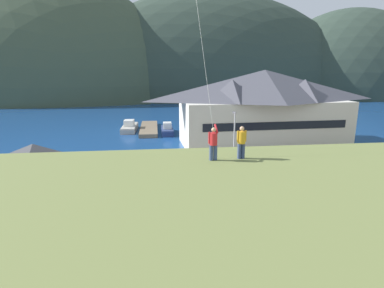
# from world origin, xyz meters

# --- Properties ---
(ground_plane) EXTENTS (600.00, 600.00, 0.00)m
(ground_plane) POSITION_xyz_m (0.00, 0.00, 0.00)
(ground_plane) COLOR #66604C
(parking_lot_pad) EXTENTS (40.00, 20.00, 0.10)m
(parking_lot_pad) POSITION_xyz_m (0.00, 5.00, 0.05)
(parking_lot_pad) COLOR gray
(parking_lot_pad) RESTS_ON ground
(bay_water) EXTENTS (360.00, 84.00, 0.03)m
(bay_water) POSITION_xyz_m (0.00, 60.00, 0.01)
(bay_water) COLOR navy
(bay_water) RESTS_ON ground
(far_hill_east_peak) EXTENTS (114.50, 65.32, 93.54)m
(far_hill_east_peak) POSITION_xyz_m (-45.76, 108.32, 0.00)
(far_hill_east_peak) COLOR #3D4C38
(far_hill_east_peak) RESTS_ON ground
(far_hill_center_saddle) EXTENTS (131.00, 56.38, 86.40)m
(far_hill_center_saddle) POSITION_xyz_m (20.83, 111.30, 0.00)
(far_hill_center_saddle) COLOR #2D3D33
(far_hill_center_saddle) RESTS_ON ground
(far_hill_far_shoulder) EXTENTS (82.74, 59.89, 76.44)m
(far_hill_far_shoulder) POSITION_xyz_m (85.53, 111.75, 0.00)
(far_hill_far_shoulder) COLOR #2D3D33
(far_hill_far_shoulder) RESTS_ON ground
(harbor_lodge) EXTENTS (26.61, 12.28, 11.28)m
(harbor_lodge) POSITION_xyz_m (13.18, 22.61, 6.00)
(harbor_lodge) COLOR beige
(harbor_lodge) RESTS_ON ground
(storage_shed_near_lot) EXTENTS (7.90, 6.82, 5.19)m
(storage_shed_near_lot) POSITION_xyz_m (-13.33, 3.88, 2.70)
(storage_shed_near_lot) COLOR beige
(storage_shed_near_lot) RESTS_ON ground
(wharf_dock) EXTENTS (3.20, 14.54, 0.70)m
(wharf_dock) POSITION_xyz_m (-4.54, 35.99, 0.35)
(wharf_dock) COLOR #70604C
(wharf_dock) RESTS_ON ground
(moored_boat_wharfside) EXTENTS (2.78, 8.13, 2.16)m
(moored_boat_wharfside) POSITION_xyz_m (-8.20, 35.99, 0.72)
(moored_boat_wharfside) COLOR #A8A399
(moored_boat_wharfside) RESTS_ON ground
(moored_boat_outer_mooring) EXTENTS (2.08, 6.49, 2.16)m
(moored_boat_outer_mooring) POSITION_xyz_m (-1.17, 32.29, 0.72)
(moored_boat_outer_mooring) COLOR navy
(moored_boat_outer_mooring) RESTS_ON ground
(parked_car_lone_by_shed) EXTENTS (4.31, 2.27, 1.82)m
(parked_car_lone_by_shed) POSITION_xyz_m (13.30, 6.04, 1.06)
(parked_car_lone_by_shed) COLOR slate
(parked_car_lone_by_shed) RESTS_ON parking_lot_pad
(parked_car_front_row_red) EXTENTS (4.33, 2.31, 1.82)m
(parked_car_front_row_red) POSITION_xyz_m (5.76, 7.46, 1.06)
(parked_car_front_row_red) COLOR silver
(parked_car_front_row_red) RESTS_ON parking_lot_pad
(parked_car_corner_spot) EXTENTS (4.34, 2.34, 1.82)m
(parked_car_corner_spot) POSITION_xyz_m (-4.53, 1.36, 1.06)
(parked_car_corner_spot) COLOR slate
(parked_car_corner_spot) RESTS_ON parking_lot_pad
(parked_car_back_row_right) EXTENTS (4.22, 2.09, 1.82)m
(parked_car_back_row_right) POSITION_xyz_m (-5.22, 6.30, 1.06)
(parked_car_back_row_right) COLOR slate
(parked_car_back_row_right) RESTS_ON parking_lot_pad
(parked_car_front_row_end) EXTENTS (4.32, 2.29, 1.82)m
(parked_car_front_row_end) POSITION_xyz_m (0.45, 6.66, 1.06)
(parked_car_front_row_end) COLOR silver
(parked_car_front_row_end) RESTS_ON parking_lot_pad
(parked_car_front_row_silver) EXTENTS (4.33, 2.32, 1.82)m
(parked_car_front_row_silver) POSITION_xyz_m (7.30, 0.50, 1.06)
(parked_car_front_row_silver) COLOR red
(parked_car_front_row_silver) RESTS_ON parking_lot_pad
(parked_car_back_row_left) EXTENTS (4.26, 2.17, 1.82)m
(parked_car_back_row_left) POSITION_xyz_m (16.43, 1.43, 1.06)
(parked_car_back_row_left) COLOR red
(parked_car_back_row_left) RESTS_ON parking_lot_pad
(parked_car_mid_row_far) EXTENTS (4.23, 2.12, 1.82)m
(parked_car_mid_row_far) POSITION_xyz_m (2.12, 1.60, 1.06)
(parked_car_mid_row_far) COLOR #236633
(parked_car_mid_row_far) RESTS_ON parking_lot_pad
(parking_light_pole) EXTENTS (0.24, 0.78, 6.57)m
(parking_light_pole) POSITION_xyz_m (5.53, 10.56, 3.91)
(parking_light_pole) COLOR #ADADB2
(parking_light_pole) RESTS_ON parking_lot_pad
(person_kite_flyer) EXTENTS (0.51, 0.67, 1.86)m
(person_kite_flyer) POSITION_xyz_m (-0.19, -6.85, 7.43)
(person_kite_flyer) COLOR #384770
(person_kite_flyer) RESTS_ON grassy_hill_foreground
(person_companion) EXTENTS (0.54, 0.40, 1.74)m
(person_companion) POSITION_xyz_m (1.35, -6.71, 7.42)
(person_companion) COLOR #384770
(person_companion) RESTS_ON grassy_hill_foreground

